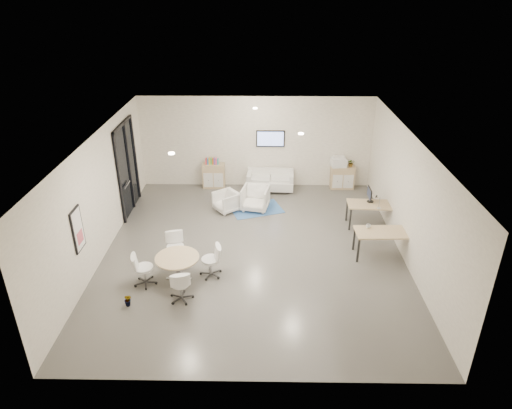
{
  "coord_description": "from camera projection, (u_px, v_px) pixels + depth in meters",
  "views": [
    {
      "loc": [
        0.24,
        -10.59,
        6.67
      ],
      "look_at": [
        0.07,
        0.4,
        1.23
      ],
      "focal_mm": 32.0,
      "sensor_mm": 36.0,
      "label": 1
    }
  ],
  "objects": [
    {
      "name": "printer",
      "position": [
        339.0,
        162.0,
        15.81
      ],
      "size": [
        0.56,
        0.49,
        0.36
      ],
      "rotation": [
        0.0,
        0.0,
        0.15
      ],
      "color": "white",
      "rests_on": "sideboard_right"
    },
    {
      "name": "glass_door",
      "position": [
        127.0,
        165.0,
        14.09
      ],
      "size": [
        0.09,
        1.9,
        2.85
      ],
      "color": "black",
      "rests_on": "room_shell"
    },
    {
      "name": "sideboard_right",
      "position": [
        342.0,
        177.0,
        16.06
      ],
      "size": [
        0.82,
        0.4,
        0.82
      ],
      "color": "tan",
      "rests_on": "room_shell"
    },
    {
      "name": "books",
      "position": [
        212.0,
        161.0,
        15.87
      ],
      "size": [
        0.45,
        0.14,
        0.22
      ],
      "color": "red",
      "rests_on": "sideboard_left"
    },
    {
      "name": "ceiling_spots",
      "position": [
        246.0,
        129.0,
        11.79
      ],
      "size": [
        3.14,
        4.14,
        0.03
      ],
      "color": "#FFEAC6",
      "rests_on": "room_shell"
    },
    {
      "name": "monitor",
      "position": [
        370.0,
        194.0,
        13.49
      ],
      "size": [
        0.2,
        0.5,
        0.44
      ],
      "color": "black",
      "rests_on": "desk_rear"
    },
    {
      "name": "plant_cabinet",
      "position": [
        351.0,
        164.0,
        15.81
      ],
      "size": [
        0.28,
        0.3,
        0.21
      ],
      "primitive_type": "imported",
      "rotation": [
        0.0,
        0.0,
        -0.16
      ],
      "color": "#3F7F3F",
      "rests_on": "sideboard_right"
    },
    {
      "name": "cup",
      "position": [
        368.0,
        226.0,
        12.08
      ],
      "size": [
        0.14,
        0.11,
        0.12
      ],
      "primitive_type": "imported",
      "rotation": [
        0.0,
        0.0,
        -0.17
      ],
      "color": "white",
      "rests_on": "desk_front"
    },
    {
      "name": "artwork",
      "position": [
        78.0,
        230.0,
        10.39
      ],
      "size": [
        0.05,
        0.54,
        1.04
      ],
      "color": "black",
      "rests_on": "room_shell"
    },
    {
      "name": "loveseat",
      "position": [
        270.0,
        181.0,
        15.97
      ],
      "size": [
        1.65,
        0.89,
        0.6
      ],
      "rotation": [
        0.0,
        0.0,
        -0.06
      ],
      "color": "silver",
      "rests_on": "room_shell"
    },
    {
      "name": "desk_rear",
      "position": [
        371.0,
        206.0,
        13.49
      ],
      "size": [
        1.41,
        0.76,
        0.72
      ],
      "rotation": [
        0.0,
        0.0,
        -0.05
      ],
      "color": "tan",
      "rests_on": "room_shell"
    },
    {
      "name": "round_table",
      "position": [
        177.0,
        260.0,
        11.04
      ],
      "size": [
        1.07,
        1.07,
        0.65
      ],
      "color": "tan",
      "rests_on": "room_shell"
    },
    {
      "name": "armchair_right",
      "position": [
        255.0,
        197.0,
        14.56
      ],
      "size": [
        0.95,
        0.91,
        0.84
      ],
      "primitive_type": "imported",
      "rotation": [
        0.0,
        0.0,
        -0.2
      ],
      "color": "silver",
      "rests_on": "room_shell"
    },
    {
      "name": "blue_rug",
      "position": [
        256.0,
        209.0,
        14.73
      ],
      "size": [
        1.85,
        1.53,
        0.01
      ],
      "primitive_type": "cube",
      "rotation": [
        0.0,
        0.0,
        0.34
      ],
      "color": "#2F5591",
      "rests_on": "room_shell"
    },
    {
      "name": "armchair_left",
      "position": [
        226.0,
        201.0,
        14.49
      ],
      "size": [
        0.93,
        0.94,
        0.71
      ],
      "primitive_type": "imported",
      "rotation": [
        0.0,
        0.0,
        -0.92
      ],
      "color": "silver",
      "rests_on": "room_shell"
    },
    {
      "name": "plant_floor",
      "position": [
        128.0,
        303.0,
        10.34
      ],
      "size": [
        0.3,
        0.38,
        0.15
      ],
      "primitive_type": "imported",
      "rotation": [
        0.0,
        0.0,
        -0.41
      ],
      "color": "#3F7F3F",
      "rests_on": "room_shell"
    },
    {
      "name": "desk_front",
      "position": [
        383.0,
        234.0,
        11.96
      ],
      "size": [
        1.45,
        0.75,
        0.74
      ],
      "rotation": [
        0.0,
        0.0,
        0.03
      ],
      "color": "tan",
      "rests_on": "room_shell"
    },
    {
      "name": "meeting_chairs",
      "position": [
        178.0,
        265.0,
        11.11
      ],
      "size": [
        2.26,
        2.26,
        0.82
      ],
      "color": "white",
      "rests_on": "room_shell"
    },
    {
      "name": "wall_tv",
      "position": [
        270.0,
        139.0,
        15.67
      ],
      "size": [
        0.98,
        0.06,
        0.58
      ],
      "color": "black",
      "rests_on": "room_shell"
    },
    {
      "name": "sideboard_left",
      "position": [
        214.0,
        176.0,
        16.11
      ],
      "size": [
        0.77,
        0.4,
        0.87
      ],
      "color": "tan",
      "rests_on": "room_shell"
    },
    {
      "name": "room_shell",
      "position": [
        253.0,
        198.0,
        11.74
      ],
      "size": [
        9.6,
        10.6,
        4.8
      ],
      "color": "#52504B",
      "rests_on": "ground"
    }
  ]
}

